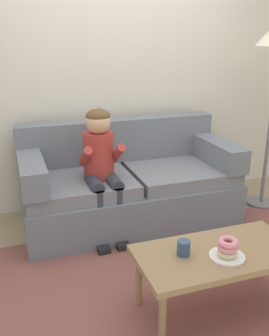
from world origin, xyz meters
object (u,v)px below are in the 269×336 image
coffee_table (218,258)px  toy_controller (218,242)px  couch (128,186)px  person_child (101,161)px  mug (184,248)px  donut (227,253)px

coffee_table → toy_controller: size_ratio=4.45×
couch → toy_controller: couch is taller
couch → person_child: person_child is taller
couch → mug: 1.37m
person_child → mug: bearing=-79.9°
couch → donut: (0.13, -1.47, 0.12)m
coffee_table → mug: (-0.22, 0.04, 0.09)m
person_child → donut: (0.43, -1.27, -0.22)m
person_child → donut: size_ratio=9.18×
couch → person_child: bearing=-146.1°
coffee_table → donut: bearing=-81.7°
couch → toy_controller: 0.96m
couch → toy_controller: size_ratio=8.51×
couch → person_child: size_ratio=1.75×
couch → mug: (-0.10, -1.36, 0.13)m
mug → person_child: bearing=100.1°
coffee_table → donut: 0.11m
toy_controller → coffee_table: bearing=-111.6°
person_child → couch: bearing=33.9°
person_child → toy_controller: person_child is taller
coffee_table → donut: (0.01, -0.08, 0.08)m
coffee_table → toy_controller: bearing=57.1°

